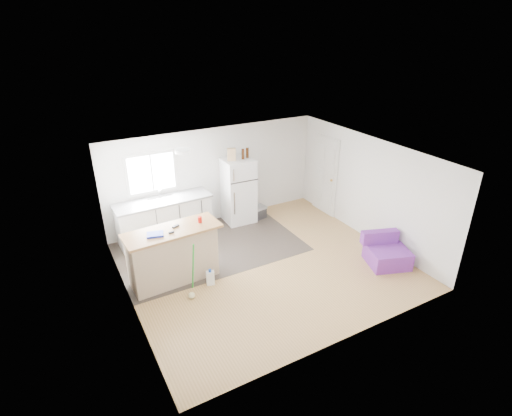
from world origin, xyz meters
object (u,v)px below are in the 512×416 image
(mop, at_px, (192,286))
(bottle_right, at_px, (247,153))
(cleaner_jug, at_px, (210,278))
(red_cup, at_px, (200,220))
(refrigerator, at_px, (239,191))
(cardboard_box, at_px, (231,155))
(kitchen_cabinets, at_px, (165,219))
(bottle_left, at_px, (243,154))
(blue_tray, at_px, (155,234))
(cooler, at_px, (258,213))
(purple_seat, at_px, (386,253))
(peninsula, at_px, (173,255))

(mop, distance_m, bottle_right, 3.73)
(cleaner_jug, relative_size, red_cup, 2.87)
(refrigerator, xyz_separation_m, cardboard_box, (-0.18, -0.02, 0.98))
(kitchen_cabinets, height_order, red_cup, kitchen_cabinets)
(bottle_left, distance_m, bottle_right, 0.14)
(cardboard_box, bearing_deg, blue_tray, -144.04)
(cooler, height_order, purple_seat, purple_seat)
(peninsula, distance_m, blue_tray, 0.66)
(peninsula, xyz_separation_m, cardboard_box, (2.11, 1.70, 1.24))
(cardboard_box, xyz_separation_m, bottle_right, (0.43, -0.00, -0.02))
(refrigerator, xyz_separation_m, cooler, (0.47, -0.14, -0.66))
(cleaner_jug, bearing_deg, refrigerator, 68.61)
(cooler, distance_m, bottle_left, 1.65)
(cooler, xyz_separation_m, purple_seat, (1.35, -3.16, 0.07))
(blue_tray, bearing_deg, cardboard_box, 35.96)
(cleaner_jug, bearing_deg, kitchen_cabinets, 111.63)
(mop, xyz_separation_m, red_cup, (0.49, 0.70, 0.95))
(red_cup, height_order, bottle_left, bottle_left)
(cleaner_jug, distance_m, cardboard_box, 3.15)
(bottle_left, bearing_deg, purple_seat, -62.29)
(cooler, relative_size, mop, 0.41)
(peninsula, distance_m, red_cup, 0.86)
(purple_seat, relative_size, cardboard_box, 3.35)
(blue_tray, bearing_deg, bottle_right, 31.65)
(cleaner_jug, bearing_deg, peninsula, 155.23)
(refrigerator, xyz_separation_m, mop, (-2.18, -2.40, -0.59))
(cooler, relative_size, bottle_right, 1.91)
(peninsula, xyz_separation_m, purple_seat, (4.11, -1.59, -0.33))
(bottle_right, bearing_deg, kitchen_cabinets, 178.94)
(cleaner_jug, bearing_deg, red_cup, 101.14)
(kitchen_cabinets, distance_m, cleaner_jug, 2.26)
(kitchen_cabinets, xyz_separation_m, cleaner_jug, (0.19, -2.22, -0.35))
(purple_seat, bearing_deg, cooler, 132.74)
(mop, xyz_separation_m, bottle_left, (2.30, 2.35, 1.55))
(peninsula, xyz_separation_m, blue_tray, (-0.31, -0.06, 0.57))
(refrigerator, bearing_deg, blue_tray, -143.64)
(kitchen_cabinets, height_order, cleaner_jug, kitchen_cabinets)
(purple_seat, height_order, cleaner_jug, purple_seat)
(blue_tray, distance_m, cardboard_box, 3.07)
(peninsula, height_order, cardboard_box, cardboard_box)
(refrigerator, height_order, cleaner_jug, refrigerator)
(cleaner_jug, distance_m, red_cup, 1.15)
(peninsula, bearing_deg, red_cup, -1.19)
(bottle_right, bearing_deg, cleaner_jug, -132.29)
(red_cup, height_order, cardboard_box, cardboard_box)
(kitchen_cabinets, distance_m, purple_seat, 5.01)
(cleaner_jug, relative_size, bottle_right, 1.38)
(purple_seat, bearing_deg, peninsula, 178.46)
(red_cup, xyz_separation_m, bottle_left, (1.80, 1.65, 0.60))
(cleaner_jug, xyz_separation_m, blue_tray, (-0.86, 0.43, 0.99))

